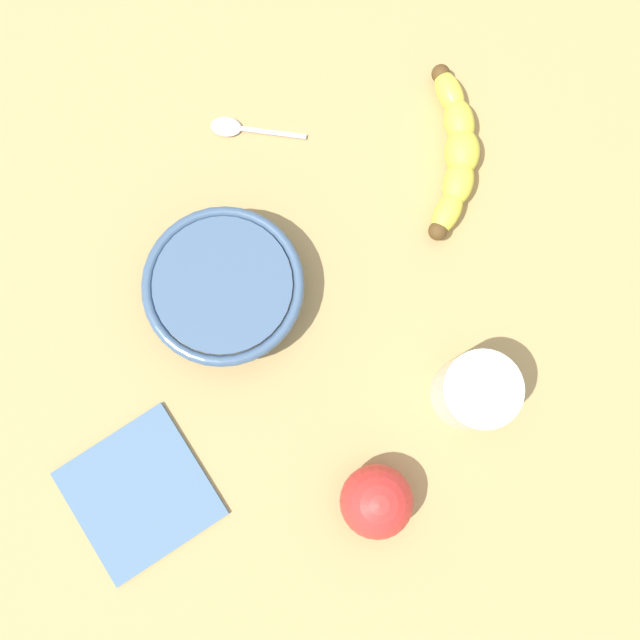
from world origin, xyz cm
name	(u,v)px	position (x,y,z in cm)	size (l,w,h in cm)	color
wooden_tabletop	(341,304)	(0.00, 0.00, 1.50)	(120.00, 120.00, 3.00)	tan
banana	(456,152)	(-16.99, 12.89, 4.97)	(20.87, 6.37, 3.93)	yellow
smoothie_glass	(475,391)	(10.24, 13.83, 7.41)	(8.00, 8.00, 8.82)	silver
ceramic_bowl	(225,288)	(-0.81, -12.70, 6.08)	(17.41, 17.41, 5.21)	#3D5675
apple_fruit	(377,502)	(21.54, 3.59, 6.80)	(7.61, 7.61, 7.61)	red
teaspoon	(232,128)	(-20.39, -12.76, 3.40)	(2.86, 11.29, 0.80)	silver
folded_napkin	(140,493)	(21.18, -21.61, 3.30)	(14.10, 13.92, 0.60)	slate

